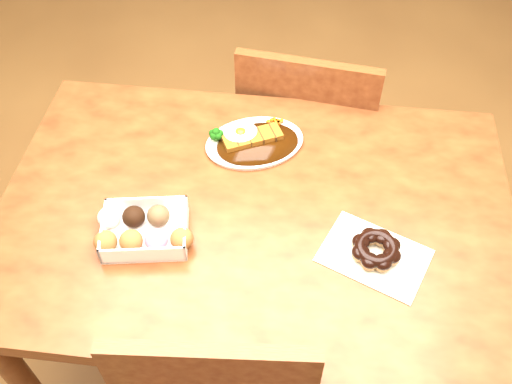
# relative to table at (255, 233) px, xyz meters

# --- Properties ---
(ground) EXTENTS (6.00, 6.00, 0.00)m
(ground) POSITION_rel_table_xyz_m (0.00, 0.00, -0.65)
(ground) COLOR brown
(ground) RESTS_ON ground
(table) EXTENTS (1.20, 0.80, 0.75)m
(table) POSITION_rel_table_xyz_m (0.00, 0.00, 0.00)
(table) COLOR #4B1F0F
(table) RESTS_ON ground
(chair_far) EXTENTS (0.47, 0.47, 0.87)m
(chair_far) POSITION_rel_table_xyz_m (0.11, 0.54, -0.17)
(chair_far) COLOR #4B1F0F
(chair_far) RESTS_ON ground
(katsu_curry_plate) EXTENTS (0.30, 0.26, 0.05)m
(katsu_curry_plate) POSITION_rel_table_xyz_m (-0.03, 0.21, 0.11)
(katsu_curry_plate) COLOR white
(katsu_curry_plate) RESTS_ON table
(donut_box) EXTENTS (0.22, 0.17, 0.05)m
(donut_box) POSITION_rel_table_xyz_m (-0.24, -0.11, 0.13)
(donut_box) COLOR white
(donut_box) RESTS_ON table
(pon_de_ring) EXTENTS (0.27, 0.23, 0.04)m
(pon_de_ring) POSITION_rel_table_xyz_m (0.27, -0.10, 0.12)
(pon_de_ring) COLOR silver
(pon_de_ring) RESTS_ON table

